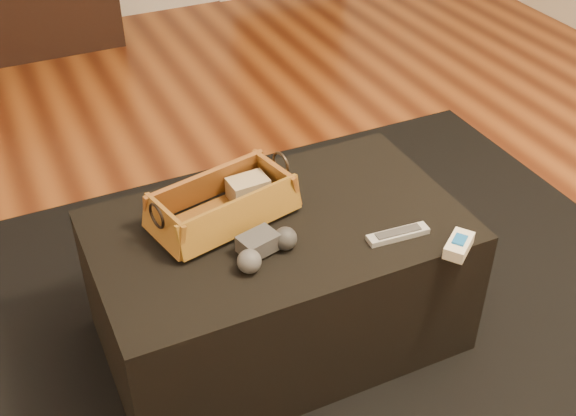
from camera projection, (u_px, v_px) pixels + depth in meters
name	position (u px, v px, depth m)	size (l,w,h in m)	color
floor	(284.00, 327.00, 2.23)	(5.00, 5.50, 0.01)	brown
baseboard	(87.00, 11.00, 4.19)	(5.00, 0.04, 0.12)	white
area_rug	(286.00, 346.00, 2.16)	(2.60, 2.00, 0.01)	black
ottoman	(279.00, 282.00, 2.06)	(1.00, 0.60, 0.42)	black
tv_remote	(220.00, 218.00, 1.92)	(0.21, 0.05, 0.02)	black
cloth_bundle	(248.00, 188.00, 2.00)	(0.11, 0.07, 0.06)	tan
wicker_basket	(223.00, 206.00, 1.93)	(0.43, 0.29, 0.14)	#9A6422
game_controller	(264.00, 247.00, 1.81)	(0.20, 0.14, 0.06)	#39383C
silver_remote	(398.00, 234.00, 1.89)	(0.17, 0.05, 0.02)	silver
cream_gadget	(459.00, 245.00, 1.84)	(0.11, 0.10, 0.04)	silver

